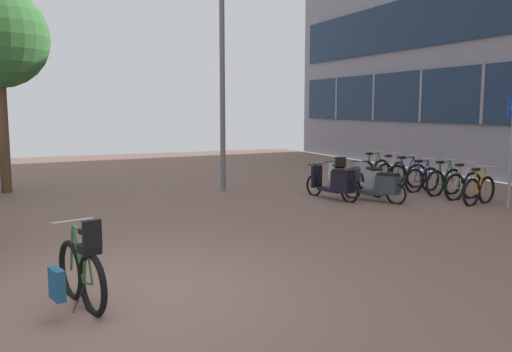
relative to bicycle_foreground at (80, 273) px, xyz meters
name	(u,v)px	position (x,y,z in m)	size (l,w,h in m)	color
ground	(241,281)	(2.04, 0.15, -0.42)	(21.00, 40.00, 0.13)	#2D3731
bicycle_foreground	(80,273)	(0.00, 0.00, 0.00)	(0.58, 1.36, 1.09)	black
bicycle_rack_00	(479,190)	(9.22, 3.03, -0.06)	(1.30, 0.47, 0.94)	black
bicycle_rack_01	(463,186)	(9.41, 3.72, -0.05)	(1.32, 0.48, 0.97)	black
bicycle_rack_02	(444,182)	(9.43, 4.40, -0.05)	(1.38, 0.48, 0.98)	black
bicycle_rack_03	(422,179)	(9.31, 5.09, -0.06)	(1.27, 0.48, 0.94)	black
bicycle_rack_04	(407,176)	(9.34, 5.77, -0.05)	(1.39, 0.48, 0.98)	black
bicycle_rack_05	(391,173)	(9.35, 6.45, -0.05)	(1.31, 0.49, 0.97)	black
bicycle_rack_06	(373,171)	(9.19, 7.14, -0.05)	(1.39, 0.48, 0.99)	black
scooter_near	(338,174)	(7.43, 6.34, 0.04)	(0.96, 1.63, 0.96)	black
scooter_mid	(379,186)	(7.29, 4.27, 0.00)	(0.87, 1.62, 0.81)	black
scooter_far	(336,183)	(6.47, 4.92, 0.03)	(0.67, 1.80, 0.86)	black
scooter_extra	(370,179)	(7.73, 5.26, 0.01)	(0.64, 1.69, 0.85)	black
parking_sign	(512,138)	(9.53, 2.46, 1.19)	(0.40, 0.07, 2.56)	gray
lamp_post	(222,61)	(4.42, 7.39, 3.10)	(0.20, 0.52, 6.35)	slate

